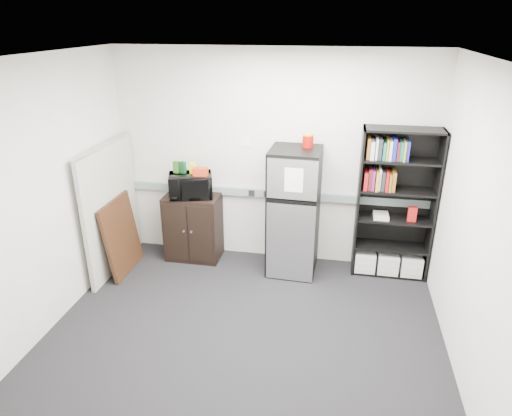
% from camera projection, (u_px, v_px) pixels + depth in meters
% --- Properties ---
extents(floor, '(4.00, 4.00, 0.00)m').
position_uv_depth(floor, '(244.00, 335.00, 4.66)').
color(floor, black).
rests_on(floor, ground).
extents(wall_back, '(4.00, 0.02, 2.70)m').
position_uv_depth(wall_back, '(272.00, 159.00, 5.72)').
color(wall_back, silver).
rests_on(wall_back, floor).
extents(wall_right, '(0.02, 3.50, 2.70)m').
position_uv_depth(wall_right, '(477.00, 232.00, 3.79)').
color(wall_right, silver).
rests_on(wall_right, floor).
extents(wall_left, '(0.02, 3.50, 2.70)m').
position_uv_depth(wall_left, '(43.00, 199.00, 4.48)').
color(wall_left, silver).
rests_on(wall_left, floor).
extents(ceiling, '(4.00, 3.50, 0.02)m').
position_uv_depth(ceiling, '(240.00, 58.00, 3.61)').
color(ceiling, white).
rests_on(ceiling, wall_back).
extents(electrical_raceway, '(3.92, 0.05, 0.10)m').
position_uv_depth(electrical_raceway, '(271.00, 194.00, 5.87)').
color(electrical_raceway, gray).
rests_on(electrical_raceway, wall_back).
extents(wall_note, '(0.14, 0.00, 0.10)m').
position_uv_depth(wall_note, '(244.00, 143.00, 5.70)').
color(wall_note, white).
rests_on(wall_note, wall_back).
extents(bookshelf, '(0.90, 0.34, 1.85)m').
position_uv_depth(bookshelf, '(395.00, 206.00, 5.46)').
color(bookshelf, black).
rests_on(bookshelf, floor).
extents(cubicle_partition, '(0.06, 1.30, 1.62)m').
position_uv_depth(cubicle_partition, '(112.00, 208.00, 5.65)').
color(cubicle_partition, gray).
rests_on(cubicle_partition, floor).
extents(cabinet, '(0.70, 0.47, 0.88)m').
position_uv_depth(cabinet, '(193.00, 227.00, 6.02)').
color(cabinet, black).
rests_on(cabinet, floor).
extents(microwave, '(0.62, 0.51, 0.30)m').
position_uv_depth(microwave, '(191.00, 186.00, 5.78)').
color(microwave, black).
rests_on(microwave, cabinet).
extents(snack_box_a, '(0.08, 0.06, 0.15)m').
position_uv_depth(snack_box_a, '(176.00, 167.00, 5.75)').
color(snack_box_a, '#245618').
rests_on(snack_box_a, microwave).
extents(snack_box_b, '(0.08, 0.07, 0.15)m').
position_uv_depth(snack_box_b, '(183.00, 167.00, 5.74)').
color(snack_box_b, '#0C381A').
rests_on(snack_box_b, microwave).
extents(snack_box_c, '(0.07, 0.06, 0.14)m').
position_uv_depth(snack_box_c, '(193.00, 168.00, 5.72)').
color(snack_box_c, yellow).
rests_on(snack_box_c, microwave).
extents(snack_bag, '(0.19, 0.11, 0.10)m').
position_uv_depth(snack_bag, '(201.00, 172.00, 5.66)').
color(snack_bag, '#B73012').
rests_on(snack_bag, microwave).
extents(refrigerator, '(0.62, 0.64, 1.59)m').
position_uv_depth(refrigerator, '(294.00, 212.00, 5.58)').
color(refrigerator, black).
rests_on(refrigerator, floor).
extents(coffee_can, '(0.13, 0.13, 0.18)m').
position_uv_depth(coffee_can, '(308.00, 139.00, 5.34)').
color(coffee_can, '#9C0B07').
rests_on(coffee_can, refrigerator).
extents(framed_poster, '(0.17, 0.74, 0.95)m').
position_uv_depth(framed_poster, '(122.00, 236.00, 5.68)').
color(framed_poster, black).
rests_on(framed_poster, floor).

